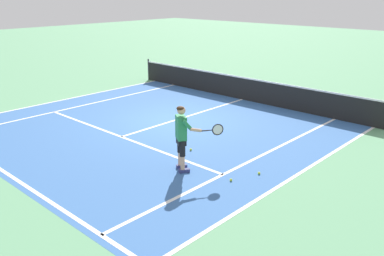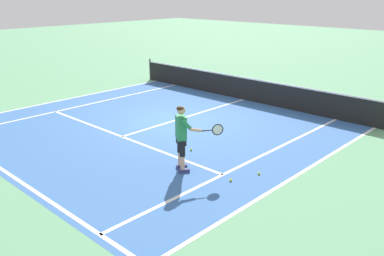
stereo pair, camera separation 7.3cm
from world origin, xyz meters
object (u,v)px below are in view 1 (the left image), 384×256
Objects in this scene: tennis_ball_near_feet at (191,150)px; tennis_ball_mid_court at (231,180)px; tennis_ball_by_baseline at (259,173)px; tennis_player at (182,134)px.

tennis_ball_near_feet is 2.23m from tennis_ball_mid_court.
tennis_ball_near_feet is 1.00× the size of tennis_ball_by_baseline.
tennis_ball_near_feet is 1.00× the size of tennis_ball_mid_court.
tennis_player reaches higher than tennis_ball_near_feet.
tennis_ball_by_baseline is 1.00× the size of tennis_ball_mid_court.
tennis_ball_near_feet is at bearing 158.97° from tennis_ball_mid_court.
tennis_ball_near_feet and tennis_ball_by_baseline have the same top height.
tennis_ball_mid_court is at bearing -109.50° from tennis_ball_by_baseline.
tennis_player is 1.66m from tennis_ball_mid_court.
tennis_player is 25.95× the size of tennis_ball_mid_court.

